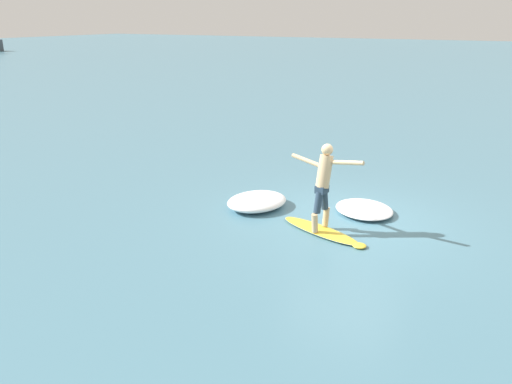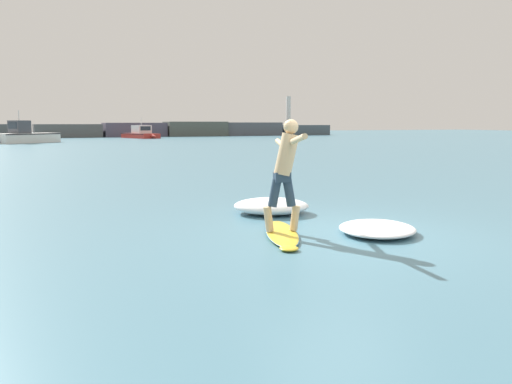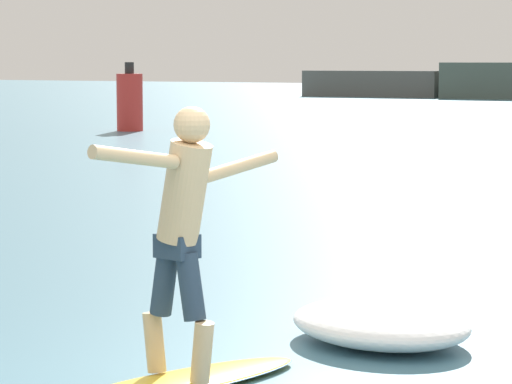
{
  "view_description": "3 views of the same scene",
  "coord_description": "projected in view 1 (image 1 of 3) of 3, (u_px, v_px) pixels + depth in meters",
  "views": [
    {
      "loc": [
        -10.19,
        -3.08,
        4.34
      ],
      "look_at": [
        -1.1,
        1.8,
        0.72
      ],
      "focal_mm": 35.0,
      "sensor_mm": 36.0,
      "label": 1
    },
    {
      "loc": [
        -4.38,
        -6.99,
        1.85
      ],
      "look_at": [
        -1.05,
        1.14,
        0.63
      ],
      "focal_mm": 35.0,
      "sensor_mm": 36.0,
      "label": 2
    },
    {
      "loc": [
        3.57,
        -6.3,
        2.2
      ],
      "look_at": [
        -0.87,
        1.29,
        1.25
      ],
      "focal_mm": 85.0,
      "sensor_mm": 36.0,
      "label": 3
    }
  ],
  "objects": [
    {
      "name": "ground_plane",
      "position": [
        349.0,
        220.0,
        11.28
      ],
      "size": [
        200.0,
        200.0,
        0.0
      ],
      "primitive_type": "plane",
      "color": "teal"
    },
    {
      "name": "surfer",
      "position": [
        324.0,
        180.0,
        10.33
      ],
      "size": [
        0.66,
        1.69,
        1.84
      ],
      "color": "#D4B180",
      "rests_on": "surfboard"
    },
    {
      "name": "surfboard",
      "position": [
        321.0,
        231.0,
        10.63
      ],
      "size": [
        1.16,
        2.19,
        0.21
      ],
      "color": "yellow",
      "rests_on": "ground"
    },
    {
      "name": "wave_foam_at_tail",
      "position": [
        257.0,
        201.0,
        11.98
      ],
      "size": [
        1.88,
        1.71,
        0.32
      ],
      "color": "white",
      "rests_on": "ground"
    },
    {
      "name": "wave_foam_at_nose",
      "position": [
        364.0,
        209.0,
        11.68
      ],
      "size": [
        1.87,
        1.9,
        0.18
      ],
      "color": "white",
      "rests_on": "ground"
    }
  ]
}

